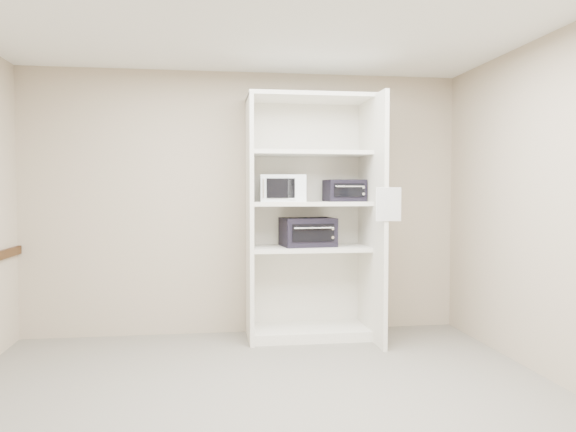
{
  "coord_description": "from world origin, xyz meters",
  "views": [
    {
      "loc": [
        -0.38,
        -3.83,
        1.47
      ],
      "look_at": [
        0.36,
        1.37,
        1.24
      ],
      "focal_mm": 35.0,
      "sensor_mm": 36.0,
      "label": 1
    }
  ],
  "objects": [
    {
      "name": "toaster_oven_upper",
      "position": [
        0.99,
        1.73,
        1.48
      ],
      "size": [
        0.41,
        0.32,
        0.22
      ],
      "primitive_type": "cube",
      "rotation": [
        0.0,
        0.0,
        0.09
      ],
      "color": "black",
      "rests_on": "shelving_unit"
    },
    {
      "name": "wall_back",
      "position": [
        0.0,
        2.0,
        1.35
      ],
      "size": [
        4.5,
        0.02,
        2.7
      ],
      "primitive_type": "cube",
      "color": "tan",
      "rests_on": "ground"
    },
    {
      "name": "ceiling",
      "position": [
        0.0,
        0.0,
        2.7
      ],
      "size": [
        4.5,
        4.0,
        0.01
      ],
      "primitive_type": "cube",
      "color": "white"
    },
    {
      "name": "microwave",
      "position": [
        0.36,
        1.72,
        1.5
      ],
      "size": [
        0.48,
        0.39,
        0.27
      ],
      "primitive_type": "cube",
      "rotation": [
        0.0,
        0.0,
        -0.13
      ],
      "color": "white",
      "rests_on": "shelving_unit"
    },
    {
      "name": "wall_front",
      "position": [
        0.0,
        -2.0,
        1.35
      ],
      "size": [
        4.5,
        0.02,
        2.7
      ],
      "primitive_type": "cube",
      "color": "tan",
      "rests_on": "ground"
    },
    {
      "name": "paper_sign",
      "position": [
        1.24,
        1.07,
        1.35
      ],
      "size": [
        0.24,
        0.02,
        0.3
      ],
      "primitive_type": "cube",
      "rotation": [
        0.0,
        0.0,
        0.06
      ],
      "color": "white",
      "rests_on": "shelving_unit"
    },
    {
      "name": "floor",
      "position": [
        0.0,
        0.0,
        0.0
      ],
      "size": [
        4.5,
        4.0,
        0.01
      ],
      "primitive_type": "cube",
      "color": "slate",
      "rests_on": "ground"
    },
    {
      "name": "shelving_unit",
      "position": [
        0.67,
        1.7,
        1.13
      ],
      "size": [
        1.24,
        0.92,
        2.42
      ],
      "color": "white",
      "rests_on": "floor"
    },
    {
      "name": "toaster_oven_lower",
      "position": [
        0.61,
        1.73,
        1.06
      ],
      "size": [
        0.55,
        0.44,
        0.29
      ],
      "primitive_type": "cube",
      "rotation": [
        0.0,
        0.0,
        0.11
      ],
      "color": "black",
      "rests_on": "shelving_unit"
    },
    {
      "name": "wall_right",
      "position": [
        2.25,
        0.0,
        1.35
      ],
      "size": [
        0.02,
        4.0,
        2.7
      ],
      "primitive_type": "cube",
      "color": "tan",
      "rests_on": "ground"
    }
  ]
}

